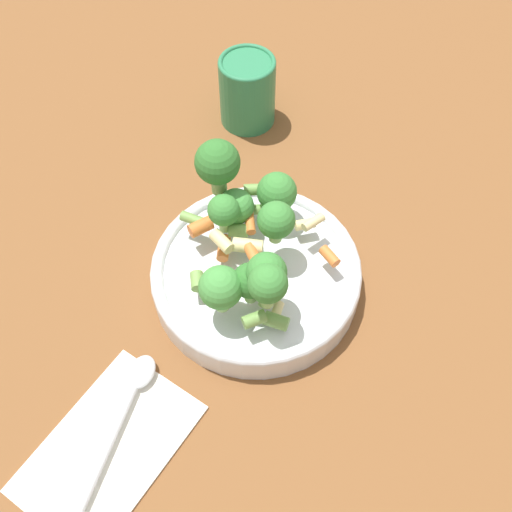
% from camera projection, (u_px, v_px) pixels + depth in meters
% --- Properties ---
extents(ground_plane, '(3.00, 3.00, 0.00)m').
position_uv_depth(ground_plane, '(256.00, 284.00, 0.65)').
color(ground_plane, brown).
extents(bowl, '(0.22, 0.22, 0.04)m').
position_uv_depth(bowl, '(256.00, 274.00, 0.64)').
color(bowl, silver).
rests_on(bowl, ground_plane).
extents(pasta_salad, '(0.17, 0.17, 0.11)m').
position_uv_depth(pasta_salad, '(247.00, 231.00, 0.59)').
color(pasta_salad, '#8CB766').
rests_on(pasta_salad, bowl).
extents(cup, '(0.07, 0.07, 0.09)m').
position_uv_depth(cup, '(247.00, 90.00, 0.76)').
color(cup, '#2D7F51').
rests_on(cup, ground_plane).
extents(napkin, '(0.17, 0.20, 0.01)m').
position_uv_depth(napkin, '(108.00, 447.00, 0.55)').
color(napkin, white).
rests_on(napkin, ground_plane).
extents(spoon, '(0.05, 0.18, 0.01)m').
position_uv_depth(spoon, '(125.00, 409.00, 0.56)').
color(spoon, silver).
rests_on(spoon, napkin).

